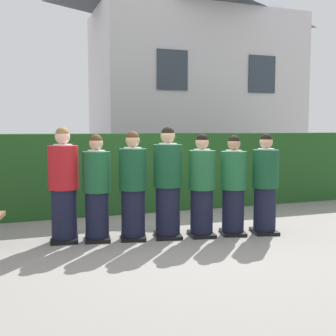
# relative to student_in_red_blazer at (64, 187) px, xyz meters

# --- Properties ---
(ground_plane) EXTENTS (60.00, 60.00, 0.00)m
(ground_plane) POSITION_rel_student_in_red_blazer_xyz_m (1.50, -0.29, -0.79)
(ground_plane) COLOR gray
(student_in_red_blazer) EXTENTS (0.44, 0.52, 1.66)m
(student_in_red_blazer) POSITION_rel_student_in_red_blazer_xyz_m (0.00, 0.00, 0.00)
(student_in_red_blazer) COLOR black
(student_in_red_blazer) RESTS_ON ground
(student_front_row_1) EXTENTS (0.42, 0.52, 1.56)m
(student_front_row_1) POSITION_rel_student_in_red_blazer_xyz_m (0.46, -0.11, -0.05)
(student_front_row_1) COLOR black
(student_front_row_1) RESTS_ON ground
(student_front_row_2) EXTENTS (0.47, 0.55, 1.60)m
(student_front_row_2) POSITION_rel_student_in_red_blazer_xyz_m (0.98, -0.20, -0.03)
(student_front_row_2) COLOR black
(student_front_row_2) RESTS_ON ground
(student_front_row_3) EXTENTS (0.47, 0.55, 1.67)m
(student_front_row_3) POSITION_rel_student_in_red_blazer_xyz_m (1.50, -0.28, 0.00)
(student_front_row_3) COLOR black
(student_front_row_3) RESTS_ON ground
(student_front_row_4) EXTENTS (0.42, 0.50, 1.56)m
(student_front_row_4) POSITION_rel_student_in_red_blazer_xyz_m (2.01, -0.39, -0.05)
(student_front_row_4) COLOR black
(student_front_row_4) RESTS_ON ground
(student_front_row_5) EXTENTS (0.46, 0.52, 1.54)m
(student_front_row_5) POSITION_rel_student_in_red_blazer_xyz_m (2.51, -0.46, -0.06)
(student_front_row_5) COLOR black
(student_front_row_5) RESTS_ON ground
(student_front_row_6) EXTENTS (0.46, 0.52, 1.56)m
(student_front_row_6) POSITION_rel_student_in_red_blazer_xyz_m (3.01, -0.57, -0.05)
(student_front_row_6) COLOR black
(student_front_row_6) RESTS_ON ground
(hedge) EXTENTS (10.55, 0.70, 1.54)m
(hedge) POSITION_rel_student_in_red_blazer_xyz_m (1.50, 1.89, -0.02)
(hedge) COLOR #214C1E
(hedge) RESTS_ON ground
(school_building_main) EXTENTS (6.72, 3.61, 7.13)m
(school_building_main) POSITION_rel_student_in_red_blazer_xyz_m (4.96, 6.67, 2.87)
(school_building_main) COLOR silver
(school_building_main) RESTS_ON ground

